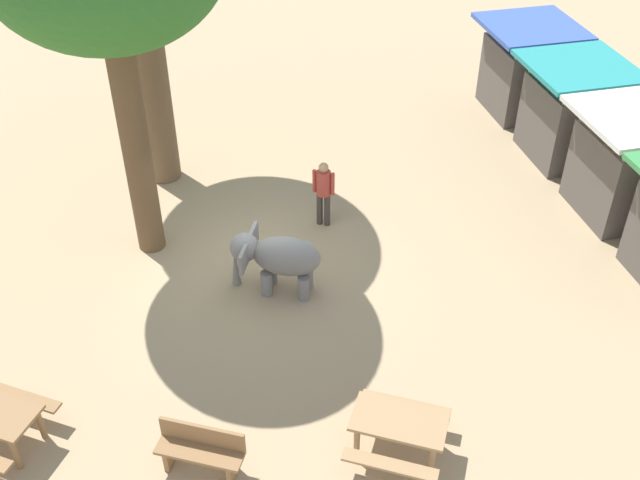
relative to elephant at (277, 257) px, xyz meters
name	(u,v)px	position (x,y,z in m)	size (l,w,h in m)	color
ground_plane	(260,265)	(-0.86, -0.23, -0.83)	(60.00, 60.00, 0.00)	tan
elephant	(277,257)	(0.00, 0.00, 0.00)	(1.51, 1.85, 1.30)	slate
person_handler	(323,189)	(-1.99, 1.43, 0.12)	(0.32, 0.45, 1.62)	#3F3833
wooden_bench	(201,448)	(3.99, -1.97, -0.36)	(1.01, 1.42, 0.88)	olive
picnic_table_near	(399,428)	(4.40, 1.12, -0.24)	(2.03, 2.04, 0.78)	#9E7A51
market_stall_blue	(524,73)	(-6.13, 8.20, 0.31)	(2.50, 2.50, 2.52)	#59514C
market_stall_teal	(570,116)	(-3.53, 8.20, 0.31)	(2.50, 2.50, 2.52)	#59514C
market_stall_white	(625,169)	(-0.93, 8.20, 0.31)	(2.50, 2.50, 2.52)	#59514C
feed_bucket	(304,251)	(-0.89, 0.74, -0.67)	(0.36, 0.36, 0.32)	gray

